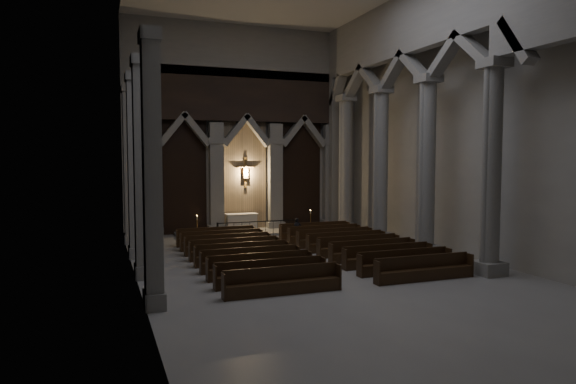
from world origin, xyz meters
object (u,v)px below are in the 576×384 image
object	(u,v)px
altar_rail	(258,226)
worshipper	(297,229)
altar	(241,222)
candle_stand_left	(197,234)
candle_stand_right	(310,226)
pews	(303,253)

from	to	relation	value
altar_rail	worshipper	distance (m)	2.50
altar	candle_stand_left	xyz separation A→B (m)	(-2.95, -1.96, -0.27)
candle_stand_left	altar_rail	bearing A→B (deg)	0.41
altar	altar_rail	size ratio (longest dim) A/B	0.41
altar_rail	candle_stand_right	distance (m)	3.43
altar_rail	candle_stand_left	distance (m)	3.37
candle_stand_left	pews	bearing A→B (deg)	-63.15
pews	candle_stand_right	bearing A→B (deg)	64.78
candle_stand_right	altar_rail	bearing A→B (deg)	-171.40
altar_rail	pews	bearing A→B (deg)	-90.00
altar	worshipper	bearing A→B (deg)	-62.45
candle_stand_left	candle_stand_right	bearing A→B (deg)	4.54
pews	worshipper	distance (m)	5.02
worshipper	candle_stand_left	bearing A→B (deg)	168.18
candle_stand_left	candle_stand_right	xyz separation A→B (m)	(6.74, 0.53, -0.00)
altar_rail	candle_stand_left	xyz separation A→B (m)	(-3.36, -0.02, -0.23)
pews	altar_rail	bearing A→B (deg)	90.00
pews	worshipper	bearing A→B (deg)	71.37
pews	worshipper	world-z (taller)	worshipper
candle_stand_right	altar	bearing A→B (deg)	159.38
worshipper	pews	bearing A→B (deg)	-99.57
altar	worshipper	world-z (taller)	worshipper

